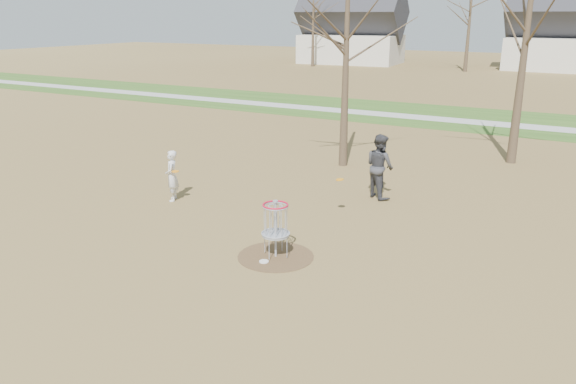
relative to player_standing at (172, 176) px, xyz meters
The scene contains 10 objects.
ground 5.35m from the player_standing, 23.50° to the right, with size 160.00×160.00×0.00m, color brown.
green_band 19.52m from the player_standing, 75.59° to the left, with size 160.00×8.00×0.01m, color #2D5119.
footpath 18.55m from the player_standing, 74.82° to the left, with size 160.00×1.50×0.01m, color #9E9E99.
dirt_circle 5.35m from the player_standing, 23.50° to the right, with size 1.80×1.80×0.01m, color #47331E.
player_standing is the anchor object (origin of this frame).
player_throwing 6.34m from the player_standing, 31.81° to the left, with size 0.97×0.75×1.99m, color #36373C.
disc_grounded 5.45m from the player_standing, 27.82° to the right, with size 0.22×0.22×0.02m, color white.
discs_in_play 2.82m from the player_standing, 10.48° to the left, with size 5.00×1.45×0.14m.
disc_golf_basket 5.29m from the player_standing, 23.50° to the right, with size 0.64×0.64×1.35m.
bare_trees 34.63m from the player_standing, 78.86° to the left, with size 52.62×44.98×9.00m.
Camera 1 is at (6.11, -10.46, 5.43)m, focal length 35.00 mm.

